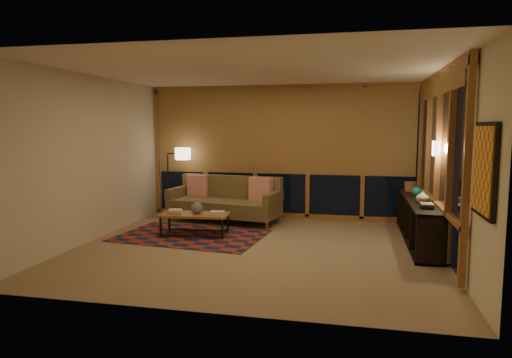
% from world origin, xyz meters
% --- Properties ---
extents(floor, '(5.50, 5.00, 0.01)m').
position_xyz_m(floor, '(0.00, 0.00, 0.00)').
color(floor, tan).
rests_on(floor, ground).
extents(ceiling, '(5.50, 5.00, 0.01)m').
position_xyz_m(ceiling, '(0.00, 0.00, 2.70)').
color(ceiling, beige).
rests_on(ceiling, walls).
extents(walls, '(5.51, 5.01, 2.70)m').
position_xyz_m(walls, '(0.00, 0.00, 1.35)').
color(walls, beige).
rests_on(walls, floor).
extents(window_wall_back, '(5.30, 0.16, 2.60)m').
position_xyz_m(window_wall_back, '(0.00, 2.43, 1.35)').
color(window_wall_back, '#AA783D').
rests_on(window_wall_back, walls).
extents(window_wall_right, '(0.16, 3.70, 2.60)m').
position_xyz_m(window_wall_right, '(2.68, 0.60, 1.35)').
color(window_wall_right, '#AA783D').
rests_on(window_wall_right, walls).
extents(wall_art, '(0.06, 0.74, 0.94)m').
position_xyz_m(wall_art, '(2.71, -1.85, 1.45)').
color(wall_art, '#D44A24').
rests_on(wall_art, walls).
extents(wall_sconce, '(0.12, 0.18, 0.22)m').
position_xyz_m(wall_sconce, '(2.62, 0.45, 1.55)').
color(wall_sconce, '#FFE7C6').
rests_on(wall_sconce, walls).
extents(sofa, '(2.26, 1.20, 0.88)m').
position_xyz_m(sofa, '(-1.03, 1.77, 0.44)').
color(sofa, brown).
rests_on(sofa, floor).
extents(pillow_left, '(0.46, 0.22, 0.44)m').
position_xyz_m(pillow_left, '(-1.68, 2.10, 0.66)').
color(pillow_left, red).
rests_on(pillow_left, sofa).
extents(pillow_right, '(0.48, 0.29, 0.46)m').
position_xyz_m(pillow_right, '(-0.30, 1.81, 0.67)').
color(pillow_right, red).
rests_on(pillow_right, sofa).
extents(area_rug, '(2.58, 1.86, 0.01)m').
position_xyz_m(area_rug, '(-1.26, 0.54, 0.01)').
color(area_rug, maroon).
rests_on(area_rug, floor).
extents(coffee_table, '(1.20, 0.62, 0.39)m').
position_xyz_m(coffee_table, '(-1.20, 0.58, 0.19)').
color(coffee_table, '#AA783D').
rests_on(coffee_table, floor).
extents(book_stack_a, '(0.30, 0.25, 0.08)m').
position_xyz_m(book_stack_a, '(-1.54, 0.54, 0.43)').
color(book_stack_a, beige).
rests_on(book_stack_a, coffee_table).
extents(book_stack_b, '(0.24, 0.20, 0.04)m').
position_xyz_m(book_stack_b, '(-0.81, 0.64, 0.41)').
color(book_stack_b, beige).
rests_on(book_stack_b, coffee_table).
extents(ceramic_pot, '(0.24, 0.24, 0.20)m').
position_xyz_m(ceramic_pot, '(-1.16, 0.58, 0.49)').
color(ceramic_pot, '#2F2F32').
rests_on(ceramic_pot, coffee_table).
extents(floor_lamp, '(0.49, 0.32, 1.45)m').
position_xyz_m(floor_lamp, '(-2.31, 2.04, 0.73)').
color(floor_lamp, black).
rests_on(floor_lamp, floor).
extents(bookshelf, '(0.40, 2.81, 0.70)m').
position_xyz_m(bookshelf, '(2.49, 1.00, 0.35)').
color(bookshelf, black).
rests_on(bookshelf, floor).
extents(basket, '(0.28, 0.28, 0.17)m').
position_xyz_m(basket, '(2.47, 1.92, 0.79)').
color(basket, brown).
rests_on(basket, bookshelf).
extents(teal_bowl, '(0.18, 0.18, 0.16)m').
position_xyz_m(teal_bowl, '(2.49, 1.26, 0.78)').
color(teal_bowl, '#167069').
rests_on(teal_bowl, bookshelf).
extents(vase, '(0.23, 0.23, 0.20)m').
position_xyz_m(vase, '(2.49, 0.58, 0.80)').
color(vase, '#BEA993').
rests_on(vase, bookshelf).
extents(shelf_book_stack, '(0.19, 0.24, 0.07)m').
position_xyz_m(shelf_book_stack, '(2.49, 0.13, 0.74)').
color(shelf_book_stack, beige).
rests_on(shelf_book_stack, bookshelf).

